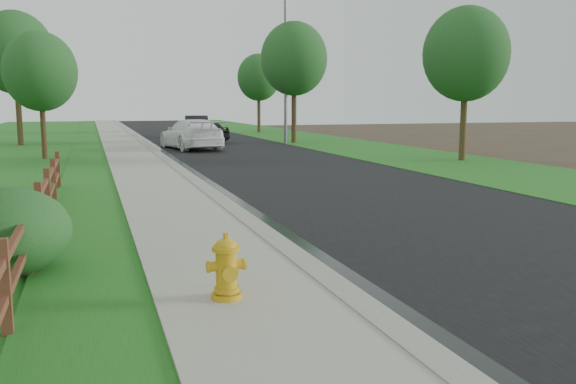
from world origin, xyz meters
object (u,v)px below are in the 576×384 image
object	(u,v)px
ranch_fence	(33,221)
streetlight	(282,51)
fire_hydrant	(226,268)
white_suv	(191,134)
dark_car_mid	(203,131)

from	to	relation	value
ranch_fence	streetlight	xyz separation A→B (m)	(12.12, 25.01, 4.91)
fire_hydrant	white_suv	world-z (taller)	white_suv
ranch_fence	dark_car_mid	distance (m)	28.52
white_suv	fire_hydrant	bearing A→B (deg)	72.80
ranch_fence	fire_hydrant	world-z (taller)	ranch_fence
dark_car_mid	streetlight	world-z (taller)	streetlight
streetlight	ranch_fence	bearing A→B (deg)	-115.85
ranch_fence	dark_car_mid	xyz separation A→B (m)	(7.67, 27.47, 0.10)
white_suv	streetlight	distance (m)	8.19
white_suv	dark_car_mid	size ratio (longest dim) A/B	1.34
ranch_fence	dark_car_mid	bearing A→B (deg)	74.41
white_suv	streetlight	size ratio (longest dim) A/B	0.56
ranch_fence	dark_car_mid	size ratio (longest dim) A/B	4.10
streetlight	white_suv	bearing A→B (deg)	-154.08
ranch_fence	white_suv	size ratio (longest dim) A/B	3.07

